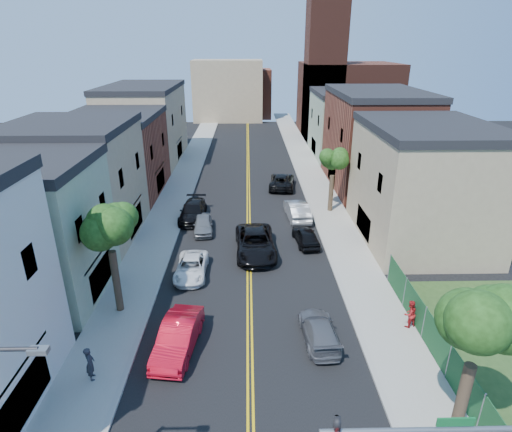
{
  "coord_description": "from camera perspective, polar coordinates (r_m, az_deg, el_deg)",
  "views": [
    {
      "loc": [
        -0.04,
        -7.61,
        15.24
      ],
      "look_at": [
        0.61,
        24.22,
        2.0
      ],
      "focal_mm": 29.38,
      "sensor_mm": 36.0,
      "label": 1
    }
  ],
  "objects": [
    {
      "name": "bldg_left_palegrn",
      "position": [
        29.55,
        -29.27,
        -2.31
      ],
      "size": [
        9.0,
        8.0,
        8.5
      ],
      "primitive_type": "cube",
      "color": "gray",
      "rests_on": "ground"
    },
    {
      "name": "curb_left",
      "position": [
        50.34,
        -8.11,
        4.82
      ],
      "size": [
        0.3,
        100.0,
        0.15
      ],
      "primitive_type": "cube",
      "color": "gray",
      "rests_on": "ground"
    },
    {
      "name": "backdrop_left",
      "position": [
        90.17,
        -3.84,
        16.65
      ],
      "size": [
        14.0,
        8.0,
        12.0
      ],
      "primitive_type": "cube",
      "color": "#998466",
      "rests_on": "ground"
    },
    {
      "name": "black_suv_lane",
      "position": [
        32.4,
        -0.09,
        -3.7
      ],
      "size": [
        3.25,
        6.56,
        1.79
      ],
      "primitive_type": "imported",
      "rotation": [
        0.0,
        0.0,
        0.05
      ],
      "color": "black",
      "rests_on": "ground"
    },
    {
      "name": "bldg_left_tan_far",
      "position": [
        60.2,
        -14.88,
        11.81
      ],
      "size": [
        9.0,
        16.0,
        9.5
      ],
      "primitive_type": "cube",
      "color": "#998466",
      "rests_on": "ground"
    },
    {
      "name": "bldg_right_brick",
      "position": [
        48.81,
        15.81,
        9.63
      ],
      "size": [
        9.0,
        14.0,
        10.0
      ],
      "primitive_type": "cube",
      "color": "brown",
      "rests_on": "ground"
    },
    {
      "name": "bldg_left_brick",
      "position": [
        47.15,
        -18.52,
        7.62
      ],
      "size": [
        9.0,
        12.0,
        8.0
      ],
      "primitive_type": "cube",
      "color": "brown",
      "rests_on": "ground"
    },
    {
      "name": "tree_right_corner",
      "position": [
        16.17,
        29.03,
        -9.96
      ],
      "size": [
        5.8,
        5.8,
        10.35
      ],
      "color": "#352A1A",
      "rests_on": "sidewalk_right"
    },
    {
      "name": "black_car_right",
      "position": [
        34.23,
        6.8,
        -2.74
      ],
      "size": [
        2.11,
        4.24,
        1.39
      ],
      "primitive_type": "imported",
      "rotation": [
        0.0,
        0.0,
        3.26
      ],
      "color": "black",
      "rests_on": "ground"
    },
    {
      "name": "church",
      "position": [
        76.87,
        11.61,
        16.18
      ],
      "size": [
        16.2,
        14.2,
        22.6
      ],
      "color": "#4C2319",
      "rests_on": "ground"
    },
    {
      "name": "sidewalk_right",
      "position": [
        50.6,
        7.95,
        4.92
      ],
      "size": [
        3.2,
        100.0,
        0.15
      ],
      "primitive_type": "cube",
      "color": "gray",
      "rests_on": "ground"
    },
    {
      "name": "bldg_right_tan",
      "position": [
        36.22,
        21.75,
        3.69
      ],
      "size": [
        9.0,
        12.0,
        9.0
      ],
      "primitive_type": "cube",
      "color": "#998466",
      "rests_on": "ground"
    },
    {
      "name": "bldg_left_tan_near",
      "position": [
        37.06,
        -23.29,
        3.86
      ],
      "size": [
        9.0,
        10.0,
        9.0
      ],
      "primitive_type": "cube",
      "color": "#998466",
      "rests_on": "ground"
    },
    {
      "name": "grey_car_left",
      "position": [
        36.47,
        -7.21,
        -1.12
      ],
      "size": [
        1.99,
        4.19,
        1.38
      ],
      "primitive_type": "imported",
      "rotation": [
        0.0,
        0.0,
        0.09
      ],
      "color": "slate",
      "rests_on": "ground"
    },
    {
      "name": "silver_car_right",
      "position": [
        39.03,
        5.61,
        0.82
      ],
      "size": [
        2.21,
        5.24,
        1.68
      ],
      "primitive_type": "imported",
      "rotation": [
        0.0,
        0.0,
        3.23
      ],
      "color": "#A5A9AD",
      "rests_on": "ground"
    },
    {
      "name": "curb_right",
      "position": [
        50.35,
        5.97,
        4.93
      ],
      "size": [
        0.3,
        100.0,
        0.15
      ],
      "primitive_type": "cube",
      "color": "gray",
      "rests_on": "ground"
    },
    {
      "name": "tree_left_mid",
      "position": [
        24.57,
        -19.68,
        0.57
      ],
      "size": [
        5.2,
        5.2,
        9.29
      ],
      "color": "#352A1A",
      "rests_on": "sidewalk_left"
    },
    {
      "name": "fence_right",
      "position": [
        24.16,
        23.23,
        -15.39
      ],
      "size": [
        0.04,
        15.0,
        1.9
      ],
      "primitive_type": "cube",
      "color": "#143F1E",
      "rests_on": "sidewalk_right"
    },
    {
      "name": "pedestrian_left",
      "position": [
        22.65,
        -21.67,
        -18.16
      ],
      "size": [
        0.62,
        0.75,
        1.78
      ],
      "primitive_type": "imported",
      "rotation": [
        0.0,
        0.0,
        1.91
      ],
      "color": "#25252C",
      "rests_on": "sidewalk_left"
    },
    {
      "name": "sidewalk_left",
      "position": [
        50.58,
        -10.08,
        4.78
      ],
      "size": [
        3.2,
        100.0,
        0.15
      ],
      "primitive_type": "cube",
      "color": "gray",
      "rests_on": "ground"
    },
    {
      "name": "tree_right_far",
      "position": [
        39.6,
        10.58,
        8.35
      ],
      "size": [
        4.4,
        4.4,
        8.03
      ],
      "color": "#352A1A",
      "rests_on": "sidewalk_right"
    },
    {
      "name": "backdrop_center",
      "position": [
        94.17,
        -1.18,
        16.33
      ],
      "size": [
        10.0,
        8.0,
        10.0
      ],
      "primitive_type": "cube",
      "color": "brown",
      "rests_on": "ground"
    },
    {
      "name": "red_sedan",
      "position": [
        23.41,
        -10.56,
        -15.89
      ],
      "size": [
        2.37,
        5.18,
        1.65
      ],
      "primitive_type": "imported",
      "rotation": [
        0.0,
        0.0,
        -0.13
      ],
      "color": "red",
      "rests_on": "ground"
    },
    {
      "name": "grey_car_right",
      "position": [
        24.03,
        8.57,
        -15.13
      ],
      "size": [
        2.04,
        4.51,
        1.28
      ],
      "primitive_type": "imported",
      "rotation": [
        0.0,
        0.0,
        3.2
      ],
      "color": "#55575D",
      "rests_on": "ground"
    },
    {
      "name": "bldg_right_palegrn",
      "position": [
        62.22,
        12.16,
        11.92
      ],
      "size": [
        9.0,
        12.0,
        8.5
      ],
      "primitive_type": "cube",
      "color": "gray",
      "rests_on": "ground"
    },
    {
      "name": "white_pickup",
      "position": [
        29.95,
        -8.79,
        -6.9
      ],
      "size": [
        2.11,
        4.57,
        1.27
      ],
      "primitive_type": "imported",
      "rotation": [
        0.0,
        0.0,
        -0.0
      ],
      "color": "white",
      "rests_on": "ground"
    },
    {
      "name": "dark_car_right_far",
      "position": [
        47.43,
        3.55,
        4.8
      ],
      "size": [
        3.33,
        5.99,
        1.59
      ],
      "primitive_type": "imported",
      "rotation": [
        0.0,
        0.0,
        3.02
      ],
      "color": "black",
      "rests_on": "ground"
    },
    {
      "name": "black_car_left",
      "position": [
        39.16,
        -8.59,
        0.66
      ],
      "size": [
        2.33,
        5.48,
        1.58
      ],
      "primitive_type": "imported",
      "rotation": [
        0.0,
        0.0,
        -0.02
      ],
      "color": "black",
      "rests_on": "ground"
    },
    {
      "name": "pedestrian_right",
      "position": [
        25.9,
        20.21,
        -12.39
      ],
      "size": [
        0.99,
        0.89,
        1.68
      ],
      "primitive_type": "imported",
      "rotation": [
        0.0,
        0.0,
        3.51
      ],
      "color": "#A5191B",
      "rests_on": "sidewalk_right"
    }
  ]
}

